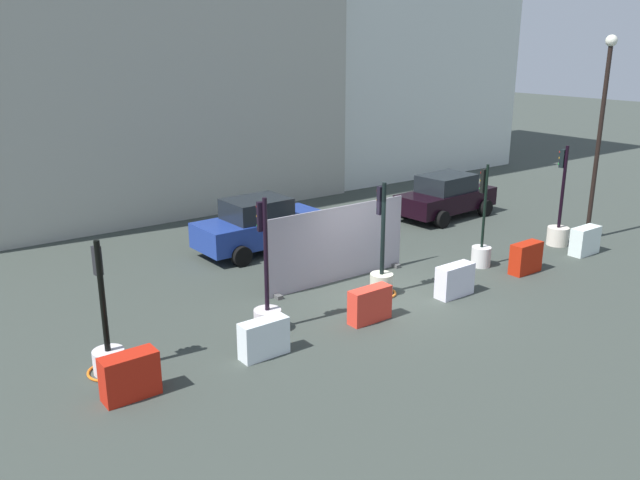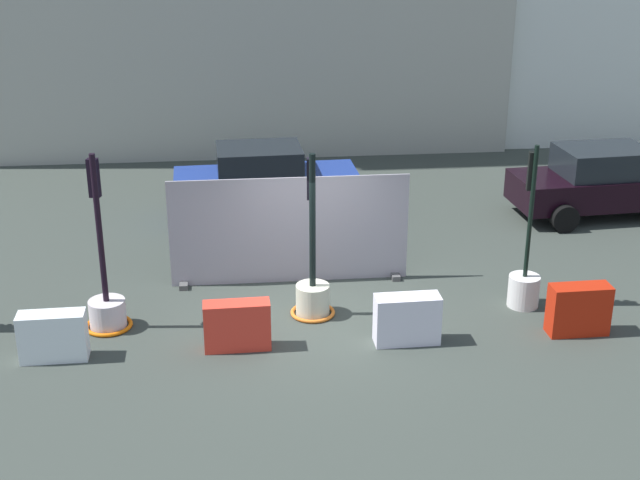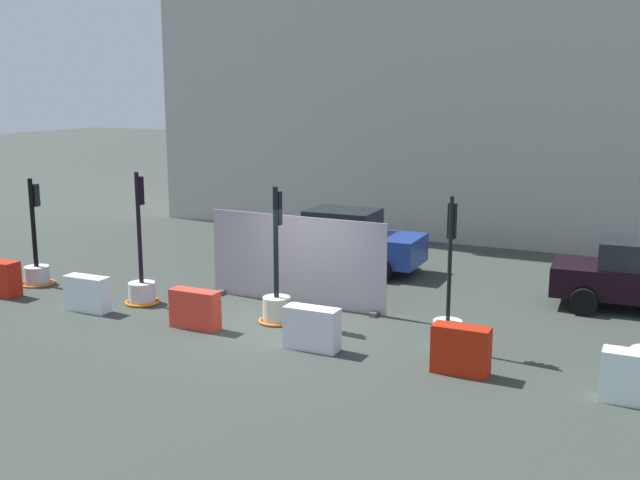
% 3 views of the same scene
% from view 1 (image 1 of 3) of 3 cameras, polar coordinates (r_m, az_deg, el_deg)
% --- Properties ---
extents(ground_plane, '(120.00, 120.00, 0.00)m').
position_cam_1_polar(ground_plane, '(17.21, 5.97, -4.85)').
color(ground_plane, '#373E39').
extents(traffic_light_0, '(0.90, 0.90, 2.78)m').
position_cam_1_polar(traffic_light_0, '(13.84, -18.10, -9.18)').
color(traffic_light_0, silver).
rests_on(traffic_light_0, ground_plane).
extents(traffic_light_1, '(0.83, 0.83, 3.14)m').
position_cam_1_polar(traffic_light_1, '(14.99, -4.66, -6.07)').
color(traffic_light_1, silver).
rests_on(traffic_light_1, ground_plane).
extents(traffic_light_2, '(0.80, 0.80, 3.00)m').
position_cam_1_polar(traffic_light_2, '(17.09, 5.41, -3.10)').
color(traffic_light_2, beige).
rests_on(traffic_light_2, ground_plane).
extents(traffic_light_3, '(0.57, 0.57, 3.04)m').
position_cam_1_polar(traffic_light_3, '(19.71, 13.96, -0.69)').
color(traffic_light_3, silver).
rests_on(traffic_light_3, ground_plane).
extents(traffic_light_4, '(0.68, 0.68, 3.25)m').
position_cam_1_polar(traffic_light_4, '(22.51, 20.17, 1.05)').
color(traffic_light_4, beige).
rests_on(traffic_light_4, ground_plane).
extents(construction_barrier_0, '(1.06, 0.48, 0.88)m').
position_cam_1_polar(construction_barrier_0, '(12.83, -16.33, -11.37)').
color(construction_barrier_0, red).
rests_on(construction_barrier_0, ground_plane).
extents(construction_barrier_1, '(1.08, 0.42, 0.82)m').
position_cam_1_polar(construction_barrier_1, '(13.88, -4.94, -8.57)').
color(construction_barrier_1, white).
rests_on(construction_barrier_1, ground_plane).
extents(construction_barrier_2, '(1.11, 0.39, 0.84)m').
position_cam_1_polar(construction_barrier_2, '(15.50, 4.39, -5.68)').
color(construction_barrier_2, red).
rests_on(construction_barrier_2, ground_plane).
extents(construction_barrier_3, '(1.10, 0.44, 0.85)m').
position_cam_1_polar(construction_barrier_3, '(17.31, 11.73, -3.49)').
color(construction_barrier_3, silver).
rests_on(construction_barrier_3, ground_plane).
extents(construction_barrier_4, '(1.04, 0.43, 0.89)m').
position_cam_1_polar(construction_barrier_4, '(19.54, 17.60, -1.50)').
color(construction_barrier_4, '#B7210C').
rests_on(construction_barrier_4, ground_plane).
extents(construction_barrier_5, '(1.06, 0.46, 0.87)m').
position_cam_1_polar(construction_barrier_5, '(21.86, 22.22, -0.06)').
color(construction_barrier_5, white).
rests_on(construction_barrier_5, ground_plane).
extents(car_black_sedan, '(4.21, 2.26, 1.62)m').
position_cam_1_polar(car_black_sedan, '(24.92, 10.99, 3.80)').
color(car_black_sedan, black).
rests_on(car_black_sedan, ground_plane).
extents(car_blue_estate, '(4.25, 2.20, 1.70)m').
position_cam_1_polar(car_blue_estate, '(20.57, -5.27, 1.31)').
color(car_blue_estate, navy).
rests_on(car_blue_estate, ground_plane).
extents(building_corner_block, '(14.11, 9.83, 16.32)m').
position_cam_1_polar(building_corner_block, '(34.73, 3.43, 19.99)').
color(building_corner_block, silver).
rests_on(building_corner_block, ground_plane).
extents(street_lamp_post, '(0.36, 0.36, 6.58)m').
position_cam_1_polar(street_lamp_post, '(22.91, 23.46, 9.70)').
color(street_lamp_post, black).
rests_on(street_lamp_post, ground_plane).
extents(site_fence_panel, '(4.57, 0.50, 2.12)m').
position_cam_1_polar(site_fence_panel, '(17.82, 1.61, -0.51)').
color(site_fence_panel, '#9C96A2').
rests_on(site_fence_panel, ground_plane).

